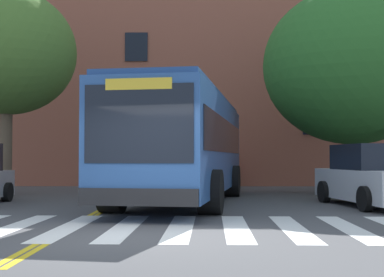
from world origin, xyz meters
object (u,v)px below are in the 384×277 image
street_tree_curbside_large (352,66)px  car_white_far_lane (373,178)px  car_red_behind_bus (215,163)px  street_tree_curbside_small (7,52)px  city_bus (185,144)px

street_tree_curbside_large → car_white_far_lane: bearing=-100.1°
car_red_behind_bus → street_tree_curbside_large: size_ratio=0.57×
street_tree_curbside_small → street_tree_curbside_large: bearing=1.4°
city_bus → car_white_far_lane: bearing=-14.2°
car_red_behind_bus → street_tree_curbside_large: street_tree_curbside_large is taller
street_tree_curbside_small → car_red_behind_bus: bearing=42.6°
street_tree_curbside_large → street_tree_curbside_small: 12.97m
car_red_behind_bus → street_tree_curbside_large: (4.97, -7.03, 3.73)m
car_white_far_lane → street_tree_curbside_small: size_ratio=0.63×
car_white_far_lane → street_tree_curbside_large: bearing=79.9°
city_bus → car_white_far_lane: 5.63m
car_red_behind_bus → car_white_far_lane: bearing=-70.9°
car_red_behind_bus → street_tree_curbside_small: street_tree_curbside_small is taller
car_red_behind_bus → street_tree_curbside_large: bearing=-54.7°
car_white_far_lane → city_bus: bearing=165.8°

